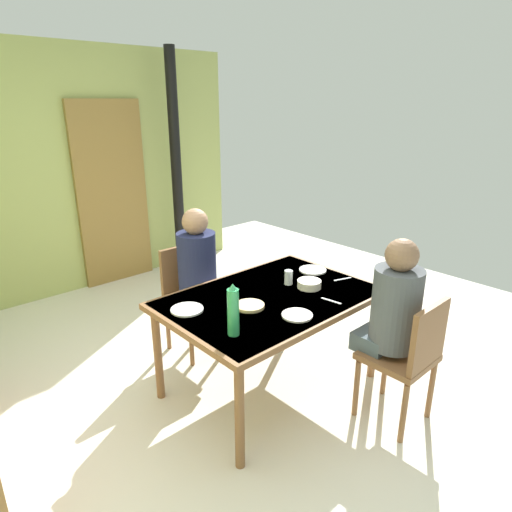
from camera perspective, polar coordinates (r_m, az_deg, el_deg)
name	(u,v)px	position (r m, az deg, el deg)	size (l,w,h in m)	color
ground_plane	(222,404)	(3.25, -4.35, -18.41)	(6.99, 6.99, 0.00)	silver
wall_back	(54,175)	(5.03, -24.45, 9.47)	(4.21, 0.10, 2.53)	#A3B061
door_wooden	(112,194)	(5.20, -17.93, 7.53)	(0.80, 0.05, 2.00)	olive
stove_pipe_column	(176,167)	(5.24, -10.20, 11.21)	(0.12, 0.12, 2.53)	black
dining_table	(271,304)	(3.07, 1.90, -6.22)	(1.45, 1.00, 0.72)	brown
chair_near_diner	(409,355)	(2.97, 19.01, -11.87)	(0.40, 0.40, 0.87)	brown
chair_far_diner	(190,292)	(3.69, -8.49, -4.62)	(0.40, 0.40, 0.87)	brown
person_near_diner	(394,306)	(2.90, 17.27, -6.15)	(0.30, 0.37, 0.77)	#46565F
person_far_diner	(198,264)	(3.48, -7.44, -1.03)	(0.30, 0.37, 0.77)	#15224E
water_bottle_green_near	(233,311)	(2.51, -2.95, -7.04)	(0.07, 0.07, 0.31)	#319E5B
serving_bowl_center	(309,284)	(3.19, 6.84, -3.59)	(0.17, 0.17, 0.06)	#F3E6CC
dinner_plate_near_left	(187,309)	(2.88, -8.83, -6.79)	(0.21, 0.21, 0.01)	white
dinner_plate_near_right	(297,315)	(2.78, 5.30, -7.56)	(0.19, 0.19, 0.01)	white
dinner_plate_far_center	(313,270)	(3.51, 7.28, -1.79)	(0.21, 0.21, 0.01)	white
drinking_glass_by_near_diner	(288,277)	(3.22, 4.19, -2.75)	(0.06, 0.06, 0.11)	silver
bread_plate_sliced	(250,306)	(2.88, -0.80, -6.39)	(0.19, 0.19, 0.02)	#DBB77A
cutlery_knife_near	(343,279)	(3.38, 11.05, -2.92)	(0.15, 0.02, 0.00)	silver
cutlery_fork_near	(331,301)	(3.01, 9.61, -5.69)	(0.15, 0.02, 0.00)	silver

